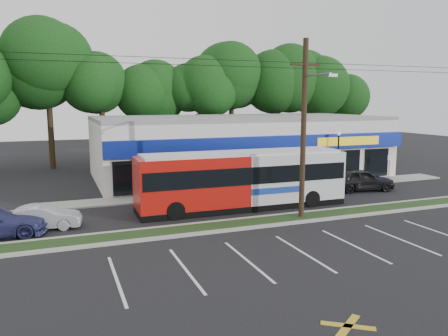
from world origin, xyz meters
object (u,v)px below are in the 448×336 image
object	(u,v)px
car_silver	(42,217)
sign_post	(390,163)
pedestrian_b	(259,183)
pedestrian_a	(249,184)
car_dark	(361,180)
metrobus	(243,178)
utility_pole	(302,124)
lamp_post	(338,152)

from	to	relation	value
car_silver	sign_post	bearing A→B (deg)	-72.45
pedestrian_b	car_silver	bearing A→B (deg)	12.62
pedestrian_a	car_dark	bearing A→B (deg)	163.64
sign_post	car_silver	distance (m)	27.12
metrobus	car_silver	bearing A→B (deg)	-177.01
utility_pole	car_silver	world-z (taller)	utility_pole
lamp_post	pedestrian_b	size ratio (longest dim) A/B	2.69
lamp_post	pedestrian_b	distance (m)	7.60
lamp_post	car_dark	size ratio (longest dim) A/B	0.86
utility_pole	car_dark	xyz separation A→B (m)	(8.41, 5.29, -4.58)
car_dark	lamp_post	bearing A→B (deg)	14.96
car_dark	car_silver	bearing A→B (deg)	105.26
lamp_post	car_silver	size ratio (longest dim) A/B	1.10
metrobus	pedestrian_a	xyz separation A→B (m)	(1.85, 3.09, -1.01)
lamp_post	car_dark	xyz separation A→B (m)	(0.24, -2.58, -1.83)
lamp_post	utility_pole	bearing A→B (deg)	-136.05
lamp_post	sign_post	bearing A→B (deg)	-2.58
lamp_post	pedestrian_a	size ratio (longest dim) A/B	2.42
metrobus	car_dark	size ratio (longest dim) A/B	2.70
car_dark	pedestrian_b	bearing A→B (deg)	86.74
metrobus	lamp_post	bearing A→B (deg)	23.87
sign_post	pedestrian_a	bearing A→B (deg)	-175.75
sign_post	car_dark	bearing A→B (deg)	-153.69
car_dark	pedestrian_b	xyz separation A→B (m)	(-7.55, 1.73, -0.05)
car_dark	metrobus	bearing A→B (deg)	109.09
car_dark	car_silver	world-z (taller)	car_dark
pedestrian_b	utility_pole	bearing A→B (deg)	80.57
metrobus	car_dark	xyz separation A→B (m)	(10.36, 1.72, -1.05)
lamp_post	pedestrian_a	xyz separation A→B (m)	(-8.27, -1.21, -1.79)
utility_pole	pedestrian_a	world-z (taller)	utility_pole
metrobus	pedestrian_a	size ratio (longest dim) A/B	7.58
pedestrian_a	metrobus	bearing A→B (deg)	51.83
lamp_post	sign_post	xyz separation A→B (m)	(5.00, -0.23, -1.12)
car_silver	pedestrian_a	bearing A→B (deg)	-67.35
car_silver	pedestrian_b	world-z (taller)	pedestrian_b
sign_post	pedestrian_b	size ratio (longest dim) A/B	1.41
utility_pole	car_dark	bearing A→B (deg)	32.20
lamp_post	pedestrian_a	distance (m)	8.55
car_silver	pedestrian_a	size ratio (longest dim) A/B	2.20
lamp_post	metrobus	size ratio (longest dim) A/B	0.32
metrobus	car_silver	distance (m)	11.68
sign_post	car_silver	xyz separation A→B (m)	(-26.73, -4.51, -0.92)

